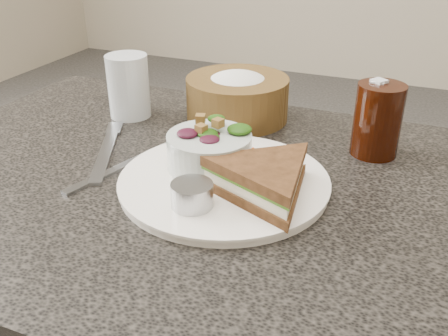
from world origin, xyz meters
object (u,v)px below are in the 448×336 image
at_px(salad_bowl, 209,145).
at_px(sandwich, 264,180).
at_px(dressing_ramekin, 192,195).
at_px(cola_glass, 378,117).
at_px(water_glass, 128,86).
at_px(dinner_plate, 224,182).
at_px(bread_basket, 237,91).

bearing_deg(salad_bowl, sandwich, -25.38).
distance_m(dressing_ramekin, cola_glass, 0.35).
bearing_deg(sandwich, salad_bowl, 177.60).
relative_size(cola_glass, water_glass, 1.09).
relative_size(dinner_plate, bread_basket, 1.57).
xyz_separation_m(dressing_ramekin, water_glass, (-0.27, 0.27, 0.03)).
bearing_deg(salad_bowl, water_glass, 146.01).
distance_m(dinner_plate, bread_basket, 0.27).
distance_m(salad_bowl, cola_glass, 0.28).
height_order(sandwich, water_glass, water_glass).
height_order(sandwich, bread_basket, bread_basket).
bearing_deg(cola_glass, dressing_ramekin, -124.76).
relative_size(salad_bowl, dressing_ramekin, 2.26).
distance_m(sandwich, bread_basket, 0.32).
bearing_deg(bread_basket, dressing_ramekin, -78.55).
distance_m(dinner_plate, sandwich, 0.08).
height_order(sandwich, cola_glass, cola_glass).
relative_size(dinner_plate, dressing_ramekin, 5.41).
bearing_deg(water_glass, salad_bowl, -33.99).
distance_m(salad_bowl, water_glass, 0.29).
height_order(dinner_plate, bread_basket, bread_basket).
height_order(dinner_plate, cola_glass, cola_glass).
height_order(sandwich, salad_bowl, salad_bowl).
height_order(salad_bowl, dressing_ramekin, salad_bowl).
distance_m(sandwich, cola_glass, 0.25).
bearing_deg(dressing_ramekin, water_glass, 134.26).
xyz_separation_m(dressing_ramekin, cola_glass, (0.20, 0.28, 0.04)).
relative_size(sandwich, cola_glass, 1.43).
relative_size(sandwich, dressing_ramekin, 3.33).
relative_size(dressing_ramekin, bread_basket, 0.29).
bearing_deg(bread_basket, dinner_plate, -72.86).
bearing_deg(bread_basket, water_glass, -161.34).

